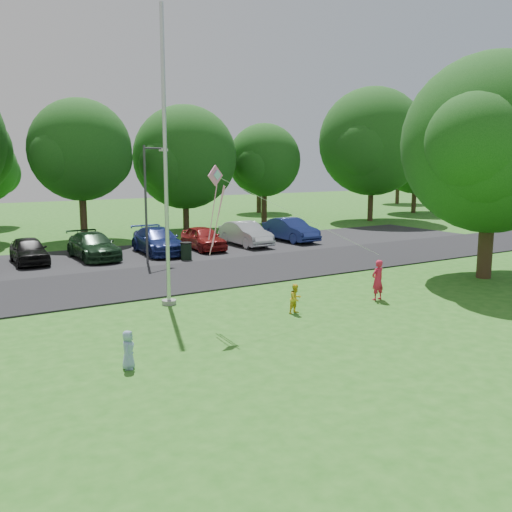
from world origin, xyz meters
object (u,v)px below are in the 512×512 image
street_lamp (149,193)px  woman (378,280)px  trash_can (186,251)px  flagpole (166,185)px  big_tree (492,147)px  child_yellow (296,299)px  kite (220,192)px  child_blue (128,350)px

street_lamp → woman: size_ratio=3.89×
street_lamp → trash_can: 3.46m
flagpole → big_tree: size_ratio=1.07×
child_yellow → kite: bearing=164.5°
kite → street_lamp: bearing=59.8°
woman → big_tree: bearing=179.4°
trash_can → big_tree: (8.98, -10.65, 5.05)m
big_tree → woman: (-6.56, -0.44, -4.79)m
woman → child_yellow: 3.59m
flagpole → child_blue: size_ratio=10.47×
flagpole → child_yellow: flagpole is taller
flagpole → kite: (0.43, -3.09, -0.12)m
big_tree → kite: size_ratio=1.40×
street_lamp → flagpole: bearing=-131.7°
trash_can → child_yellow: 11.10m
big_tree → child_blue: bearing=-171.7°
trash_can → child_yellow: bearing=-96.0°
big_tree → trash_can: bearing=130.1°
street_lamp → big_tree: (10.75, -10.93, 2.10)m
street_lamp → child_blue: size_ratio=5.96×
street_lamp → trash_can: street_lamp is taller
trash_can → woman: bearing=-77.7°
trash_can → kite: size_ratio=0.14×
flagpole → child_blue: 7.24m
street_lamp → trash_can: (1.77, -0.28, -2.95)m
big_tree → child_yellow: 11.32m
big_tree → child_blue: (-16.53, -2.40, -5.04)m
street_lamp → big_tree: 15.47m
trash_can → big_tree: bearing=-49.9°
child_blue → street_lamp: bearing=7.0°
big_tree → kite: (-12.80, -0.20, -1.47)m
trash_can → woman: 11.35m
street_lamp → child_yellow: size_ratio=5.77×
big_tree → child_yellow: bearing=-177.8°
flagpole → street_lamp: size_ratio=1.76×
street_lamp → child_yellow: 11.70m
flagpole → trash_can: size_ratio=10.77×
street_lamp → trash_can: bearing=-33.5°
street_lamp → child_blue: 14.82m
big_tree → child_blue: big_tree is taller
child_yellow → woman: bearing=-12.2°
child_yellow → child_blue: bearing=-173.9°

